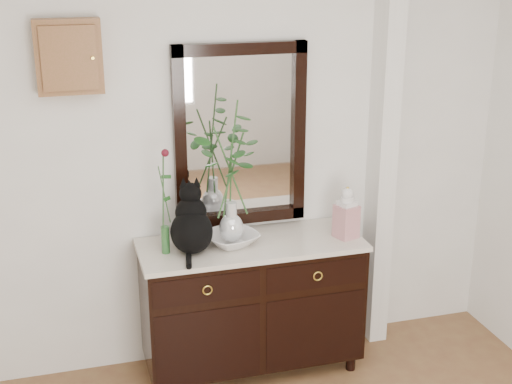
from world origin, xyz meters
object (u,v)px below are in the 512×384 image
object	(u,v)px
sideboard	(251,300)
cat	(191,218)
ginger_jar	(347,212)
lotus_bowl	(231,239)

from	to	relation	value
sideboard	cat	bearing A→B (deg)	-177.16
cat	ginger_jar	distance (m)	0.93
ginger_jar	lotus_bowl	bearing A→B (deg)	173.96
sideboard	ginger_jar	xyz separation A→B (m)	(0.57, -0.07, 0.54)
lotus_bowl	sideboard	bearing A→B (deg)	-1.29
sideboard	ginger_jar	bearing A→B (deg)	-7.03
lotus_bowl	ginger_jar	size ratio (longest dim) A/B	0.94
sideboard	cat	distance (m)	0.68
sideboard	lotus_bowl	xyz separation A→B (m)	(-0.12, 0.00, 0.41)
cat	lotus_bowl	size ratio (longest dim) A/B	1.32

